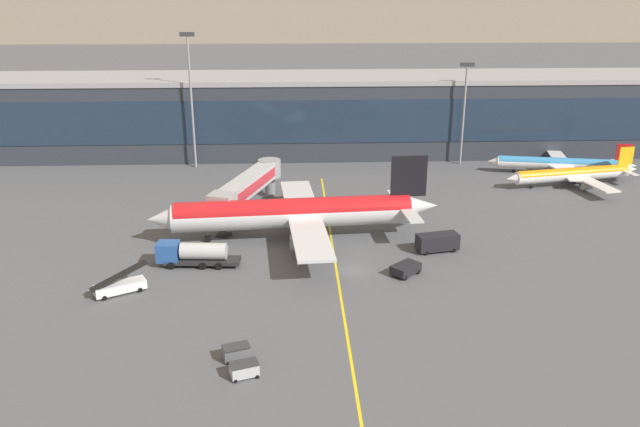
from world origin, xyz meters
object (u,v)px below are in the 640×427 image
Objects in this scene: main_airliner at (296,213)px; pushback_tug at (405,269)px; fuel_tanker at (193,253)px; belt_loader at (120,286)px; baggage_cart_1 at (236,352)px; lavatory_truck at (437,242)px; commuter_jet_far at (561,164)px; commuter_jet_near at (573,174)px; baggage_cart_0 at (244,369)px.

main_airliner reaches higher than pushback_tug.
fuel_tanker is 10.85m from belt_loader.
baggage_cart_1 is at bearing -100.94° from main_airliner.
lavatory_truck is 36.57m from baggage_cart_1.
commuter_jet_far is (32.56, 36.80, 0.78)m from lavatory_truck.
baggage_cart_1 is (-25.65, -26.06, -0.64)m from lavatory_truck.
belt_loader is at bearing -146.80° from commuter_jet_far.
lavatory_truck is at bearing -137.19° from commuter_jet_near.
main_airliner is at bearing 79.06° from baggage_cart_1.
belt_loader reaches higher than pushback_tug.
lavatory_truck is at bearing 49.72° from baggage_cart_0.
baggage_cart_0 is (8.46, -25.66, -0.96)m from fuel_tanker.
commuter_jet_near reaches higher than baggage_cart_1.
baggage_cart_0 is (16.06, -17.95, -0.21)m from belt_loader.
fuel_tanker is 3.65× the size of baggage_cart_0.
commuter_jet_near reaches higher than fuel_tanker.
commuter_jet_far is (58.21, 62.86, 1.42)m from baggage_cart_1.
fuel_tanker reaches higher than baggage_cart_0.
baggage_cart_1 is at bearing -135.99° from commuter_jet_near.
commuter_jet_far reaches higher than baggage_cart_1.
main_airliner reaches higher than commuter_jet_far.
fuel_tanker is 0.41× the size of commuter_jet_near.
commuter_jet_far reaches higher than lavatory_truck.
main_airliner is at bearing -155.13° from commuter_jet_near.
main_airliner is 60.68m from commuter_jet_far.
pushback_tug is (13.87, -13.16, -3.09)m from main_airliner.
commuter_jet_near is at bearing -95.40° from commuter_jet_far.
commuter_jet_far is at bearing 33.20° from belt_loader.
main_airliner is 6.31× the size of belt_loader.
main_airliner is 16.54m from fuel_tanker.
baggage_cart_1 is 0.11× the size of commuter_jet_near.
belt_loader is 2.24× the size of baggage_cart_0.
fuel_tanker is 2.51× the size of pushback_tug.
pushback_tug is at bearing 42.92° from baggage_cart_1.
belt_loader reaches higher than baggage_cart_0.
fuel_tanker is at bearing -146.09° from main_airliner.
main_airliner is 27.24m from belt_loader.
fuel_tanker is (-13.60, -9.14, -2.19)m from main_airliner.
pushback_tug is at bearing 6.01° from belt_loader.
pushback_tug is (27.47, -4.01, -0.90)m from fuel_tanker.
pushback_tug is 0.16× the size of commuter_jet_near.
lavatory_truck is 2.05× the size of baggage_cart_0.
main_airliner is 14.13× the size of baggage_cart_0.
pushback_tug is at bearing -135.42° from commuter_jet_near.
main_airliner is 6.89× the size of lavatory_truck.
commuter_jet_far reaches higher than fuel_tanker.
belt_loader is 24.09m from baggage_cart_0.
commuter_jet_near reaches higher than lavatory_truck.
main_airliner is at bearing 38.47° from belt_loader.
belt_loader is 2.24× the size of baggage_cart_1.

